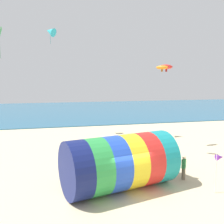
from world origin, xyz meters
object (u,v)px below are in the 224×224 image
kite_handler (184,167)px  kite_orange_parafoil (162,67)px  beach_flag (220,159)px  giant_inflatable_tube (120,162)px  kite_red_parafoil (166,67)px  kite_cyan_delta (50,31)px

kite_handler → kite_orange_parafoil: bearing=83.0°
kite_orange_parafoil → beach_flag: 9.25m
giant_inflatable_tube → kite_orange_parafoil: (5.11, 5.53, 5.97)m
kite_red_parafoil → beach_flag: (-1.37, -10.13, -5.78)m
giant_inflatable_tube → kite_orange_parafoil: 9.61m
kite_handler → kite_cyan_delta: 21.27m
kite_red_parafoil → giant_inflatable_tube: bearing=-129.5°
giant_inflatable_tube → kite_cyan_delta: size_ratio=3.64×
giant_inflatable_tube → kite_orange_parafoil: bearing=47.3°
beach_flag → kite_handler: bearing=113.1°
kite_handler → beach_flag: (0.96, -2.26, 1.24)m
kite_cyan_delta → kite_red_parafoil: bearing=-37.2°
kite_handler → beach_flag: size_ratio=0.70×
kite_red_parafoil → beach_flag: 11.74m
kite_cyan_delta → kite_orange_parafoil: bearing=-50.4°
kite_red_parafoil → kite_orange_parafoil: size_ratio=1.39×
kite_orange_parafoil → beach_flag: size_ratio=0.45×
kite_orange_parafoil → giant_inflatable_tube: bearing=-132.7°
giant_inflatable_tube → kite_red_parafoil: kite_red_parafoil is taller
kite_handler → beach_flag: 2.75m
kite_red_parafoil → kite_cyan_delta: bearing=142.8°
kite_handler → kite_orange_parafoil: kite_orange_parafoil is taller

